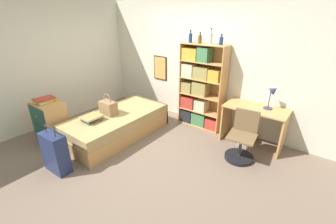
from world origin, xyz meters
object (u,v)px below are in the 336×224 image
Objects in this scene: handbag at (108,108)px; book_stack_on_bed at (92,118)px; desk_lamp at (273,94)px; waste_bin at (245,137)px; desk at (254,119)px; magazine_pile_on_dresser at (45,100)px; bed at (118,124)px; bottle_green at (190,38)px; bottle_clear at (211,38)px; suitcase at (55,153)px; desk_chair at (241,144)px; bottle_blue at (221,41)px; dresser at (50,121)px; bottle_brown at (200,39)px; bookcase at (199,89)px.

handbag is 1.16× the size of book_stack_on_bed.
book_stack_on_bed is 3.26m from desk_lamp.
waste_bin is (2.29, 1.36, -0.48)m from handbag.
desk is 4.05× the size of waste_bin.
magazine_pile_on_dresser reaches higher than desk.
bottle_green reaches higher than bed.
bottle_clear is at bearing 55.72° from book_stack_on_bed.
suitcase is 0.93× the size of desk_chair.
bottle_clear is 0.23m from bottle_blue.
dresser is 2.85× the size of waste_bin.
bottle_green is at bearing 76.37° from suitcase.
bottle_green is 1.15× the size of bottle_brown.
handbag reaches higher than suitcase.
bottle_blue is (1.54, 1.54, 1.23)m from handbag.
magazine_pile_on_dresser reaches higher than desk_chair.
magazine_pile_on_dresser is (-0.94, -0.89, 0.58)m from bed.
handbag is at bearing 89.10° from book_stack_on_bed.
bottle_clear is at bearing 47.31° from magazine_pile_on_dresser.
desk is at bearing 90.44° from desk_chair.
bottle_blue reaches higher than suitcase.
handbag is 1.71× the size of bottle_green.
bed is 1.85m from bookcase.
bottle_brown reaches higher than desk_chair.
bottle_green is at bearing -176.33° from bookcase.
bookcase reaches higher than desk_lamp.
bed is 8.38× the size of bottle_green.
suitcase is 1.77× the size of desk_lamp.
bottle_clear is (1.32, 1.55, 1.26)m from handbag.
bottle_green is at bearing 53.56° from dresser.
bottle_green is (0.90, 1.89, 1.33)m from book_stack_on_bed.
bottle_green reaches higher than book_stack_on_bed.
book_stack_on_bed is at bearing -124.28° from bottle_clear.
suitcase is 3.65× the size of bottle_brown.
bottle_brown is 0.48× the size of desk_lamp.
bottle_blue is at bearing 44.22° from magazine_pile_on_dresser.
bottle_brown is 2.13m from desk_chair.
bottle_blue reaches higher than bed.
waste_bin is (-0.10, -0.06, -0.38)m from desk.
handbag is 0.55× the size of dresser.
desk_chair is at bearing -39.09° from bottle_blue.
bottle_brown is at bearing 53.60° from bed.
bottle_green is 1.24× the size of bottle_blue.
desk_lamp reaches higher than desk_chair.
dresser is at bearing -6.85° from magazine_pile_on_dresser.
desk is at bearing 29.23° from waste_bin.
bottle_clear is at bearing 47.92° from dresser.
bed is 4.89× the size of handbag.
bed is 2.41m from desk_chair.
desk_chair is (-0.21, -0.65, -0.77)m from desk_lamp.
desk_lamp is (2.38, 2.74, 0.71)m from suitcase.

